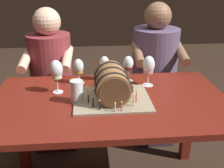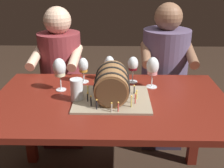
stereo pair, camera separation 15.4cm
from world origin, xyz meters
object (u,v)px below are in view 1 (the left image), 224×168
at_px(dining_table, 110,116).
at_px(beer_pint, 77,93).
at_px(wine_glass_red, 128,64).
at_px(wine_glass_rose, 149,66).
at_px(wine_glass_empty, 104,64).
at_px(wine_glass_amber, 79,68).
at_px(wine_glass_white, 56,71).
at_px(barrel_cake, 112,86).
at_px(person_seated_left, 52,86).
at_px(person_seated_right, 154,79).

xyz_separation_m(dining_table, beer_pint, (-0.19, -0.02, 0.17)).
bearing_deg(beer_pint, wine_glass_red, 41.12).
bearing_deg(dining_table, beer_pint, -173.79).
bearing_deg(wine_glass_rose, wine_glass_empty, 156.84).
height_order(wine_glass_amber, wine_glass_white, wine_glass_white).
xyz_separation_m(wine_glass_red, wine_glass_rose, (0.12, -0.08, 0.01)).
xyz_separation_m(barrel_cake, wine_glass_empty, (-0.02, 0.31, 0.03)).
bearing_deg(wine_glass_white, barrel_cake, -22.54).
bearing_deg(wine_glass_amber, wine_glass_rose, -9.92).
xyz_separation_m(wine_glass_amber, beer_pint, (-0.00, -0.29, -0.05)).
relative_size(wine_glass_rose, person_seated_left, 0.17).
distance_m(wine_glass_rose, person_seated_left, 0.90).
height_order(dining_table, wine_glass_white, wine_glass_white).
relative_size(beer_pint, person_seated_left, 0.11).
distance_m(wine_glass_red, wine_glass_empty, 0.16).
bearing_deg(wine_glass_white, person_seated_right, 35.98).
bearing_deg(barrel_cake, wine_glass_amber, 125.87).
distance_m(wine_glass_red, wine_glass_amber, 0.33).
xyz_separation_m(dining_table, wine_glass_amber, (-0.19, 0.27, 0.22)).
height_order(wine_glass_white, person_seated_left, person_seated_left).
xyz_separation_m(barrel_cake, beer_pint, (-0.20, -0.01, -0.03)).
distance_m(wine_glass_red, person_seated_right, 0.56).
height_order(beer_pint, person_seated_left, person_seated_left).
bearing_deg(wine_glass_red, wine_glass_empty, 167.42).
bearing_deg(wine_glass_red, barrel_cake, -115.60).
relative_size(barrel_cake, beer_pint, 3.28).
height_order(wine_glass_white, beer_pint, wine_glass_white).
relative_size(wine_glass_amber, wine_glass_white, 0.81).
distance_m(wine_glass_amber, person_seated_left, 0.55).
xyz_separation_m(beer_pint, person_seated_left, (-0.23, 0.69, -0.24)).
distance_m(wine_glass_white, beer_pint, 0.21).
xyz_separation_m(barrel_cake, wine_glass_amber, (-0.20, 0.27, 0.02)).
bearing_deg(wine_glass_rose, barrel_cake, -142.47).
xyz_separation_m(dining_table, wine_glass_rose, (0.26, 0.19, 0.24)).
bearing_deg(wine_glass_red, person_seated_left, 145.23).
height_order(wine_glass_empty, person_seated_right, person_seated_right).
xyz_separation_m(barrel_cake, wine_glass_white, (-0.33, 0.14, 0.05)).
bearing_deg(wine_glass_amber, wine_glass_white, -133.03).
distance_m(wine_glass_rose, person_seated_right, 0.58).
bearing_deg(wine_glass_rose, person_seated_left, 145.22).
xyz_separation_m(barrel_cake, person_seated_right, (0.41, 0.67, -0.24)).
relative_size(wine_glass_empty, person_seated_right, 0.14).
distance_m(barrel_cake, wine_glass_white, 0.36).
bearing_deg(wine_glass_empty, wine_glass_rose, -23.16).
bearing_deg(beer_pint, wine_glass_rose, 24.67).
relative_size(wine_glass_amber, beer_pint, 1.27).
relative_size(wine_glass_amber, wine_glass_empty, 0.99).
height_order(barrel_cake, wine_glass_amber, barrel_cake).
relative_size(wine_glass_red, wine_glass_white, 0.85).
bearing_deg(person_seated_left, wine_glass_rose, -34.78).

